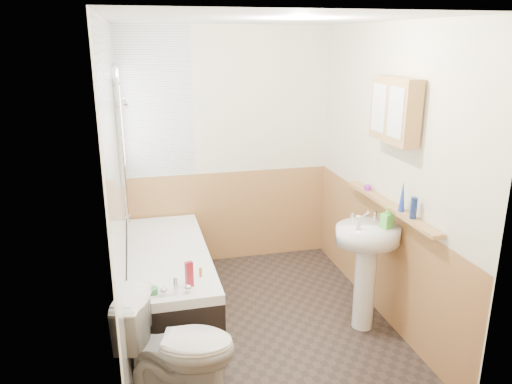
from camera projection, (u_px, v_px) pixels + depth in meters
floor at (260, 323)px, 4.33m from camera, size 2.80×2.80×0.00m
ceiling at (261, 19)px, 3.59m from camera, size 2.80×2.80×0.00m
wall_back at (227, 149)px, 5.27m from camera, size 2.20×0.02×2.50m
wall_front at (326, 258)px, 2.65m from camera, size 2.20×0.02×2.50m
wall_left at (116, 196)px, 3.70m from camera, size 0.02×2.80×2.50m
wall_right at (388, 176)px, 4.21m from camera, size 0.02×2.80×2.50m
wainscot_right at (379, 258)px, 4.43m from camera, size 0.01×2.80×1.00m
wainscot_front at (319, 375)px, 2.89m from camera, size 2.20×0.01×1.00m
wainscot_back at (229, 216)px, 5.47m from camera, size 2.20×0.01×1.00m
tile_cladding_left at (119, 195)px, 3.71m from camera, size 0.01×2.80×2.50m
tile_return_back at (155, 103)px, 4.93m from camera, size 0.75×0.01×1.50m
window at (120, 122)px, 4.48m from camera, size 0.03×0.79×0.99m
bathtub at (169, 278)px, 4.50m from camera, size 0.70×1.81×0.70m
shower_riser at (123, 141)px, 4.12m from camera, size 0.11×0.08×1.23m
toilet at (178, 347)px, 3.35m from camera, size 0.87×0.64×0.76m
sink at (367, 256)px, 4.10m from camera, size 0.54×0.43×1.04m
pine_shelf at (390, 206)px, 4.07m from camera, size 0.10×1.40×0.03m
medicine_cabinet at (395, 110)px, 3.83m from camera, size 0.14×0.55×0.50m
foam_can at (414, 208)px, 3.72m from camera, size 0.06×0.06×0.16m
green_bottle at (402, 196)px, 3.86m from camera, size 0.06×0.06×0.25m
black_jar at (368, 188)px, 4.44m from camera, size 0.07×0.07×0.04m
soap_bottle at (387, 223)px, 3.97m from camera, size 0.13×0.19×0.08m
clear_bottle at (358, 223)px, 3.93m from camera, size 0.05×0.05×0.11m
blue_gel at (189, 274)px, 3.77m from camera, size 0.06×0.05×0.20m
cream_jar at (153, 291)px, 3.68m from camera, size 0.08×0.08×0.05m
orange_bottle at (201, 272)px, 3.94m from camera, size 0.03×0.03×0.07m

